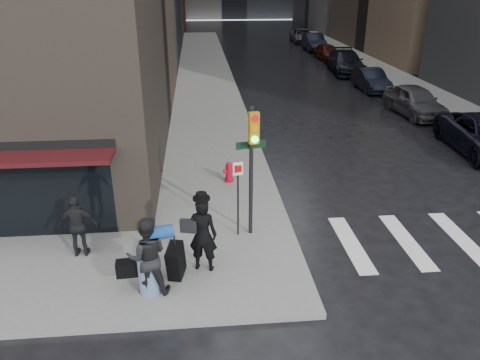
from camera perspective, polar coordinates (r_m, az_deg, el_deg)
The scene contains 14 objects.
ground at distance 12.03m, azimuth -1.47°, elevation -11.05°, with size 140.00×140.00×0.00m, color black.
sidewalk_left at distance 37.48m, azimuth -4.37°, elevation 13.26°, with size 4.00×50.00×0.15m, color slate.
sidewalk_right at distance 40.04m, azimuth 15.86°, elevation 13.13°, with size 3.00×50.00×0.15m, color slate.
man_overcoat at distance 11.37m, azimuth -5.25°, elevation -7.18°, with size 1.30×1.01×2.12m.
man_jeans at distance 10.76m, azimuth -11.27°, elevation -9.09°, with size 1.38×0.79×1.91m.
man_greycoat at distance 12.64m, azimuth -19.11°, elevation -5.30°, with size 1.02×0.45×1.71m.
traffic_light at distance 12.27m, azimuth 1.35°, elevation 2.96°, with size 0.90×0.50×3.66m.
fire_hydrant at distance 16.44m, azimuth -1.35°, elevation 0.88°, with size 0.41×0.32×0.72m.
parked_car_1 at distance 26.60m, azimuth 20.56°, elevation 9.03°, with size 1.83×4.54×1.55m, color #46464A.
parked_car_2 at distance 31.78m, azimuth 15.66°, elevation 11.69°, with size 1.44×4.13×1.36m, color black.
parked_car_3 at distance 37.25m, azimuth 12.78°, elevation 13.84°, with size 2.25×5.54×1.61m, color black.
parked_car_4 at distance 42.87m, azimuth 10.61°, elevation 15.09°, with size 1.62×4.02×1.37m, color #41130D.
parked_car_5 at distance 48.54m, azimuth 8.99°, elevation 16.31°, with size 1.69×4.84×1.59m, color black.
parked_car_6 at distance 54.25m, azimuth 7.62°, elevation 17.05°, with size 2.33×5.04×1.40m, color #525257.
Camera 1 is at (-0.60, -9.86, 6.87)m, focal length 35.00 mm.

